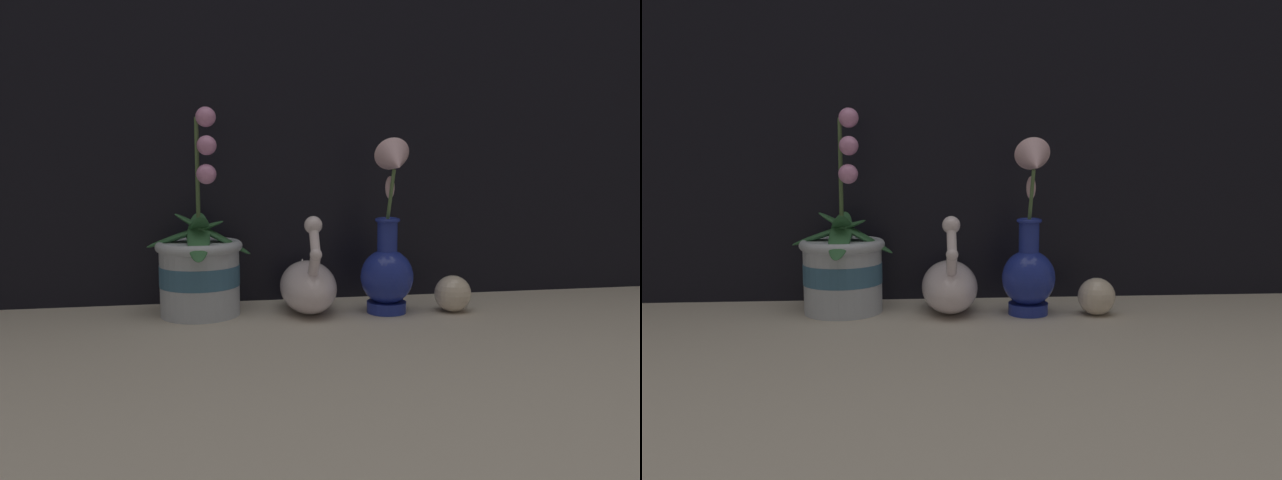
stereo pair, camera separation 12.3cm
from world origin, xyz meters
TOP-DOWN VIEW (x-y plane):
  - ground_plane at (0.00, 0.00)m, footprint 2.80×2.80m
  - window_backdrop at (0.00, 0.24)m, footprint 2.80×0.03m
  - orchid_potted_plant at (-0.23, 0.12)m, footprint 0.21×0.23m
  - swan_figurine at (-0.02, 0.11)m, footprint 0.11×0.21m
  - blue_vase at (0.14, 0.07)m, footprint 0.10×0.14m
  - glass_sphere at (0.27, 0.06)m, footprint 0.07×0.07m

SIDE VIEW (x-z plane):
  - ground_plane at x=0.00m, z-range 0.00..0.00m
  - glass_sphere at x=0.27m, z-range 0.00..0.07m
  - swan_figurine at x=-0.02m, z-range -0.04..0.15m
  - orchid_potted_plant at x=-0.23m, z-range -0.11..0.29m
  - blue_vase at x=0.14m, z-range -0.06..0.28m
  - window_backdrop at x=0.00m, z-range 0.00..1.20m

